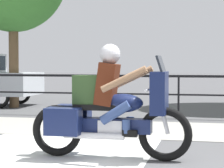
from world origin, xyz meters
TOP-DOWN VIEW (x-y plane):
  - sidewalk_band at (0.00, 3.40)m, footprint 44.00×2.40m
  - crosswalk_band at (-1.56, -0.20)m, footprint 2.97×6.00m
  - fence_railing at (0.00, 5.32)m, footprint 36.00×0.05m
  - motorcycle at (-0.65, 0.57)m, footprint 2.30×0.76m

SIDE VIEW (x-z plane):
  - crosswalk_band at x=-1.56m, z-range 0.00..0.01m
  - sidewalk_band at x=0.00m, z-range 0.00..0.01m
  - motorcycle at x=-0.65m, z-range -0.10..1.51m
  - fence_railing at x=0.00m, z-range 0.31..1.37m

